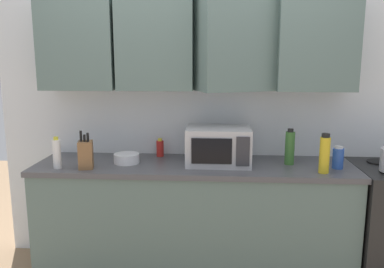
{
  "coord_description": "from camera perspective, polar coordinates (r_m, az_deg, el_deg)",
  "views": [
    {
      "loc": [
        0.18,
        -3.22,
        1.69
      ],
      "look_at": [
        -0.02,
        -0.25,
        1.12
      ],
      "focal_mm": 37.14,
      "sensor_mm": 36.0,
      "label": 1
    }
  ],
  "objects": [
    {
      "name": "bottle_white_jar",
      "position": [
        3.04,
        -18.84,
        -2.67
      ],
      "size": [
        0.06,
        0.06,
        0.23
      ],
      "color": "white",
      "rests_on": "counter_run"
    },
    {
      "name": "bottle_green_oil",
      "position": [
        3.07,
        13.86,
        -1.91
      ],
      "size": [
        0.07,
        0.07,
        0.27
      ],
      "color": "#386B2D",
      "rests_on": "counter_run"
    },
    {
      "name": "wall_back_with_cabinets",
      "position": [
        3.15,
        0.56,
        8.77
      ],
      "size": [
        3.28,
        0.53,
        2.6
      ],
      "color": "white",
      "rests_on": "ground_plane"
    },
    {
      "name": "bottle_red_sauce",
      "position": [
        3.25,
        -4.61,
        -2.03
      ],
      "size": [
        0.06,
        0.06,
        0.15
      ],
      "color": "red",
      "rests_on": "counter_run"
    },
    {
      "name": "microwave",
      "position": [
        3.0,
        3.82,
        -1.69
      ],
      "size": [
        0.48,
        0.37,
        0.28
      ],
      "color": "#B7B7BC",
      "rests_on": "counter_run"
    },
    {
      "name": "counter_run",
      "position": [
        3.18,
        0.28,
        -12.11
      ],
      "size": [
        2.41,
        0.63,
        0.9
      ],
      "color": "slate",
      "rests_on": "ground_plane"
    },
    {
      "name": "bottle_yellow_mustard",
      "position": [
        2.91,
        18.5,
        -2.74
      ],
      "size": [
        0.07,
        0.07,
        0.28
      ],
      "color": "gold",
      "rests_on": "counter_run"
    },
    {
      "name": "bowl_ceramic_small",
      "position": [
        3.08,
        -9.37,
        -3.47
      ],
      "size": [
        0.19,
        0.19,
        0.07
      ],
      "primitive_type": "cylinder",
      "color": "silver",
      "rests_on": "counter_run"
    },
    {
      "name": "knife_block",
      "position": [
        2.98,
        -15.02,
        -2.84
      ],
      "size": [
        0.12,
        0.14,
        0.28
      ],
      "color": "brown",
      "rests_on": "counter_run"
    },
    {
      "name": "bottle_blue_cleaner",
      "position": [
        3.07,
        20.23,
        -3.22
      ],
      "size": [
        0.08,
        0.08,
        0.16
      ],
      "color": "#2D56B7",
      "rests_on": "counter_run"
    }
  ]
}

